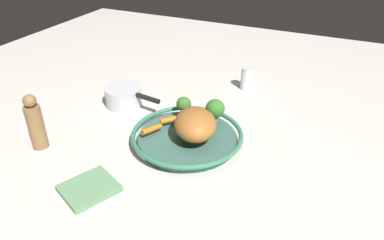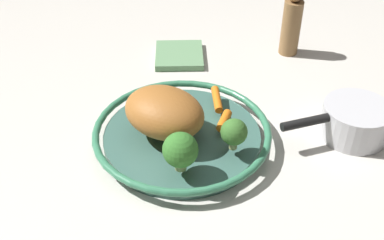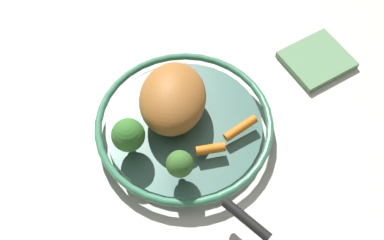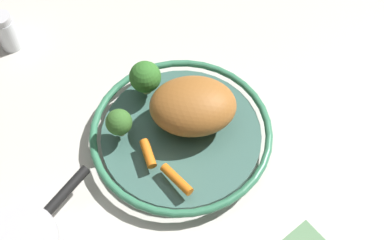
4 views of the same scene
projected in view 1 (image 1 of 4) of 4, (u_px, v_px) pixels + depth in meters
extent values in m
plane|color=beige|center=(187.00, 142.00, 1.02)|extent=(2.32, 2.32, 0.00)
cylinder|color=#3D665B|center=(187.00, 139.00, 1.02)|extent=(0.28, 0.28, 0.02)
torus|color=#387E5A|center=(187.00, 134.00, 1.01)|extent=(0.31, 0.31, 0.01)
ellipsoid|color=#A3622A|center=(195.00, 124.00, 0.97)|extent=(0.18, 0.17, 0.07)
cylinder|color=orange|center=(169.00, 120.00, 1.05)|extent=(0.05, 0.05, 0.02)
cylinder|color=orange|center=(152.00, 129.00, 1.00)|extent=(0.07, 0.04, 0.02)
cylinder|color=#9DA466|center=(184.00, 112.00, 1.09)|extent=(0.01, 0.01, 0.02)
sphere|color=#3A6F2C|center=(184.00, 104.00, 1.07)|extent=(0.04, 0.04, 0.04)
cylinder|color=#98A866|center=(215.00, 118.00, 1.06)|extent=(0.02, 0.02, 0.01)
sphere|color=#34742A|center=(215.00, 109.00, 1.04)|extent=(0.06, 0.06, 0.06)
cylinder|color=silver|center=(246.00, 80.00, 1.31)|extent=(0.04, 0.04, 0.07)
cylinder|color=silver|center=(247.00, 70.00, 1.28)|extent=(0.04, 0.04, 0.01)
cylinder|color=olive|center=(36.00, 127.00, 0.98)|extent=(0.04, 0.04, 0.13)
sphere|color=olive|center=(29.00, 101.00, 0.93)|extent=(0.03, 0.03, 0.03)
cylinder|color=silver|center=(124.00, 96.00, 1.20)|extent=(0.12, 0.12, 0.06)
cylinder|color=black|center=(148.00, 98.00, 1.14)|extent=(0.03, 0.09, 0.02)
cube|color=#669366|center=(89.00, 188.00, 0.85)|extent=(0.15, 0.15, 0.01)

